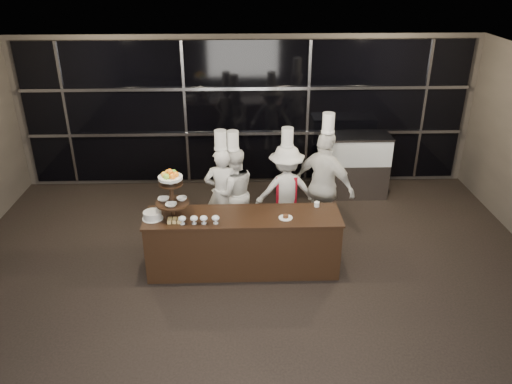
{
  "coord_description": "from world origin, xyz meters",
  "views": [
    {
      "loc": [
        -0.13,
        -4.57,
        4.34
      ],
      "look_at": [
        0.09,
        2.08,
        1.15
      ],
      "focal_mm": 35.0,
      "sensor_mm": 36.0,
      "label": 1
    }
  ],
  "objects_px": {
    "buffet_counter": "(243,242)",
    "chef_d": "(324,186)",
    "display_stand": "(171,190)",
    "chef_c": "(286,190)",
    "layer_cake": "(152,215)",
    "chef_b": "(234,191)",
    "chef_a": "(222,192)",
    "display_case": "(353,163)"
  },
  "relations": [
    {
      "from": "display_case",
      "to": "chef_c",
      "type": "height_order",
      "value": "chef_c"
    },
    {
      "from": "display_stand",
      "to": "layer_cake",
      "type": "relative_size",
      "value": 2.48
    },
    {
      "from": "chef_d",
      "to": "chef_b",
      "type": "bearing_deg",
      "value": 173.25
    },
    {
      "from": "chef_b",
      "to": "chef_d",
      "type": "bearing_deg",
      "value": -6.75
    },
    {
      "from": "chef_b",
      "to": "chef_a",
      "type": "bearing_deg",
      "value": -157.04
    },
    {
      "from": "display_case",
      "to": "chef_a",
      "type": "bearing_deg",
      "value": -148.99
    },
    {
      "from": "layer_cake",
      "to": "display_case",
      "type": "bearing_deg",
      "value": 36.72
    },
    {
      "from": "layer_cake",
      "to": "chef_a",
      "type": "height_order",
      "value": "chef_a"
    },
    {
      "from": "display_case",
      "to": "layer_cake",
      "type": "bearing_deg",
      "value": -143.28
    },
    {
      "from": "display_stand",
      "to": "chef_b",
      "type": "relative_size",
      "value": 0.41
    },
    {
      "from": "display_stand",
      "to": "chef_b",
      "type": "bearing_deg",
      "value": 52.16
    },
    {
      "from": "chef_c",
      "to": "chef_d",
      "type": "relative_size",
      "value": 0.87
    },
    {
      "from": "buffet_counter",
      "to": "display_case",
      "type": "height_order",
      "value": "display_case"
    },
    {
      "from": "display_stand",
      "to": "layer_cake",
      "type": "distance_m",
      "value": 0.47
    },
    {
      "from": "layer_cake",
      "to": "chef_d",
      "type": "bearing_deg",
      "value": 20.56
    },
    {
      "from": "chef_d",
      "to": "layer_cake",
      "type": "bearing_deg",
      "value": -159.44
    },
    {
      "from": "display_stand",
      "to": "chef_d",
      "type": "xyz_separation_m",
      "value": [
        2.33,
        0.93,
        -0.4
      ]
    },
    {
      "from": "display_stand",
      "to": "chef_b",
      "type": "xyz_separation_m",
      "value": [
        0.86,
        1.11,
        -0.56
      ]
    },
    {
      "from": "layer_cake",
      "to": "chef_c",
      "type": "bearing_deg",
      "value": 29.65
    },
    {
      "from": "buffet_counter",
      "to": "chef_c",
      "type": "distance_m",
      "value": 1.35
    },
    {
      "from": "buffet_counter",
      "to": "display_stand",
      "type": "bearing_deg",
      "value": -179.99
    },
    {
      "from": "layer_cake",
      "to": "chef_b",
      "type": "distance_m",
      "value": 1.64
    },
    {
      "from": "buffet_counter",
      "to": "display_stand",
      "type": "height_order",
      "value": "display_stand"
    },
    {
      "from": "chef_a",
      "to": "chef_d",
      "type": "distance_m",
      "value": 1.67
    },
    {
      "from": "buffet_counter",
      "to": "chef_d",
      "type": "relative_size",
      "value": 1.32
    },
    {
      "from": "chef_b",
      "to": "chef_d",
      "type": "height_order",
      "value": "chef_d"
    },
    {
      "from": "chef_a",
      "to": "chef_b",
      "type": "relative_size",
      "value": 1.02
    },
    {
      "from": "layer_cake",
      "to": "chef_d",
      "type": "distance_m",
      "value": 2.8
    },
    {
      "from": "chef_a",
      "to": "chef_c",
      "type": "bearing_deg",
      "value": 3.76
    },
    {
      "from": "display_stand",
      "to": "chef_d",
      "type": "height_order",
      "value": "chef_d"
    },
    {
      "from": "display_stand",
      "to": "display_case",
      "type": "relative_size",
      "value": 0.56
    },
    {
      "from": "buffet_counter",
      "to": "layer_cake",
      "type": "distance_m",
      "value": 1.39
    },
    {
      "from": "layer_cake",
      "to": "display_case",
      "type": "xyz_separation_m",
      "value": [
        3.45,
        2.57,
        -0.29
      ]
    },
    {
      "from": "chef_d",
      "to": "display_case",
      "type": "bearing_deg",
      "value": 62.36
    },
    {
      "from": "layer_cake",
      "to": "chef_b",
      "type": "xyz_separation_m",
      "value": [
        1.15,
        1.16,
        -0.19
      ]
    },
    {
      "from": "buffet_counter",
      "to": "chef_d",
      "type": "distance_m",
      "value": 1.69
    },
    {
      "from": "display_stand",
      "to": "chef_c",
      "type": "distance_m",
      "value": 2.11
    },
    {
      "from": "chef_a",
      "to": "chef_d",
      "type": "xyz_separation_m",
      "value": [
        1.66,
        -0.09,
        0.13
      ]
    },
    {
      "from": "chef_b",
      "to": "display_stand",
      "type": "bearing_deg",
      "value": -127.84
    },
    {
      "from": "layer_cake",
      "to": "chef_d",
      "type": "relative_size",
      "value": 0.14
    },
    {
      "from": "chef_a",
      "to": "display_case",
      "type": "bearing_deg",
      "value": 31.01
    },
    {
      "from": "chef_a",
      "to": "layer_cake",
      "type": "bearing_deg",
      "value": -131.67
    }
  ]
}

